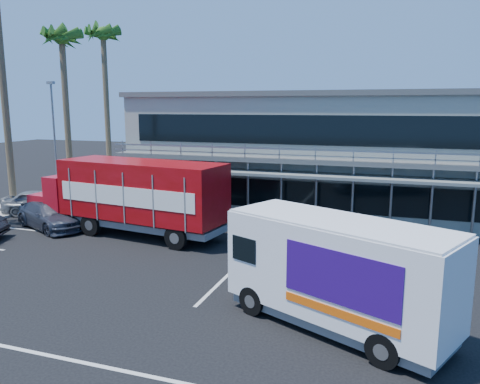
% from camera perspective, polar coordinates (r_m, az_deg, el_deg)
% --- Properties ---
extents(ground, '(120.00, 120.00, 0.00)m').
position_cam_1_polar(ground, '(18.27, -8.73, -10.43)').
color(ground, black).
rests_on(ground, ground).
extents(building, '(22.40, 12.00, 7.30)m').
position_cam_1_polar(building, '(30.57, 9.34, 5.01)').
color(building, gray).
rests_on(building, ground).
extents(palm_e, '(2.80, 2.80, 12.25)m').
position_cam_1_polar(palm_e, '(36.36, -20.86, 16.25)').
color(palm_e, brown).
rests_on(palm_e, ground).
extents(palm_f, '(2.80, 2.80, 13.25)m').
position_cam_1_polar(palm_f, '(41.08, -16.31, 17.02)').
color(palm_f, brown).
rests_on(palm_f, ground).
extents(light_pole_far, '(0.50, 0.25, 8.09)m').
position_cam_1_polar(light_pole_far, '(34.33, -21.69, 6.41)').
color(light_pole_far, gray).
rests_on(light_pole_far, ground).
extents(red_truck, '(11.48, 4.14, 3.78)m').
position_cam_1_polar(red_truck, '(24.30, -13.28, -0.26)').
color(red_truck, '#B30E1A').
rests_on(red_truck, ground).
extents(white_van, '(7.06, 4.90, 3.28)m').
position_cam_1_polar(white_van, '(14.02, 11.79, -9.51)').
color(white_van, white).
rests_on(white_van, ground).
extents(parked_car_d, '(5.35, 3.87, 1.44)m').
position_cam_1_polar(parked_car_d, '(27.07, -22.12, -2.61)').
color(parked_car_d, '#313541').
rests_on(parked_car_d, ground).
extents(parked_car_e, '(4.81, 3.15, 1.52)m').
position_cam_1_polar(parked_car_e, '(30.67, -23.04, -1.14)').
color(parked_car_e, slate).
rests_on(parked_car_e, ground).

